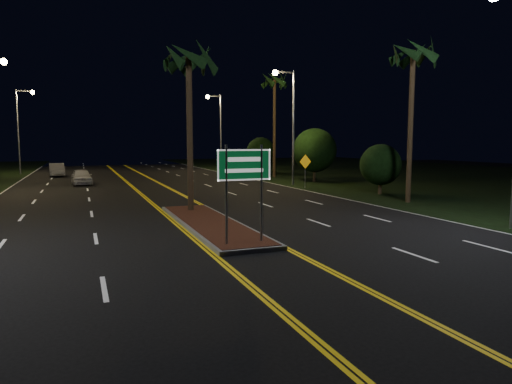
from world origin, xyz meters
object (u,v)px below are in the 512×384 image
streetlight_left_far (22,121)px  shrub_mid (315,150)px  palm_right_far (275,82)px  streetlight_right_mid (289,114)px  median_island (210,224)px  streetlight_right_far (218,123)px  palm_right_near (413,55)px  shrub_far (261,152)px  palm_median (189,59)px  car_near (81,175)px  car_far (57,169)px  warning_sign (305,166)px  highway_sign (244,174)px  shrub_near (381,165)px

streetlight_left_far → shrub_mid: size_ratio=1.95×
palm_right_far → streetlight_right_mid: bearing=-105.3°
median_island → shrub_mid: (14.00, 17.00, 2.64)m
median_island → streetlight_right_mid: streetlight_right_mid is taller
streetlight_right_far → palm_right_near: (1.89, -32.00, 2.56)m
shrub_far → palm_median: bearing=-118.4°
palm_median → shrub_mid: 19.97m
streetlight_right_far → car_near: (-15.48, -13.58, -4.91)m
car_near → shrub_mid: bearing=-16.7°
streetlight_right_mid → palm_right_near: size_ratio=0.97×
shrub_far → streetlight_left_far: bearing=161.9°
car_far → shrub_far: bearing=-12.6°
streetlight_right_far → car_far: size_ratio=1.96×
palm_right_near → warning_sign: 11.68m
palm_right_far → warning_sign: size_ratio=4.12×
highway_sign → shrub_far: bearing=67.4°
streetlight_left_far → palm_right_far: bearing=-30.9°
highway_sign → streetlight_left_far: bearing=104.4°
highway_sign → streetlight_left_far: streetlight_left_far is taller
streetlight_right_mid → palm_median: 15.73m
streetlight_right_mid → car_near: bearing=157.5°
palm_right_near → car_far: 35.77m
palm_median → palm_right_far: bearing=56.7°
streetlight_left_far → shrub_near: size_ratio=2.73×
streetlight_right_mid → shrub_near: 9.28m
highway_sign → car_far: bearing=101.2°
car_far → palm_right_near: bearing=-60.4°
warning_sign → car_far: bearing=121.8°
highway_sign → shrub_far: 35.96m
palm_right_near → streetlight_right_far: bearing=93.4°
streetlight_left_far → shrub_far: size_ratio=2.27×
median_island → shrub_far: 32.19m
shrub_near → car_far: 32.41m
shrub_mid → shrub_far: bearing=91.0°
highway_sign → car_far: highway_sign is taller
streetlight_right_mid → palm_median: bearing=-132.7°
warning_sign → car_near: bearing=139.4°
palm_median → warning_sign: (10.80, 8.99, -5.65)m
median_island → streetlight_right_mid: bearing=54.7°
highway_sign → warning_sign: bearing=57.1°
car_near → streetlight_left_far: bearing=106.8°
highway_sign → palm_median: palm_median is taller
shrub_far → car_far: bearing=172.0°
highway_sign → palm_median: (0.00, 7.70, 4.87)m
highway_sign → palm_right_far: palm_right_far is taller
palm_median → palm_right_near: (12.50, -0.50, 0.94)m
shrub_mid → shrub_far: 12.01m
shrub_mid → warning_sign: bearing=-125.4°
streetlight_right_mid → palm_right_far: (2.19, 8.00, 3.49)m
palm_median → shrub_far: palm_median is taller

